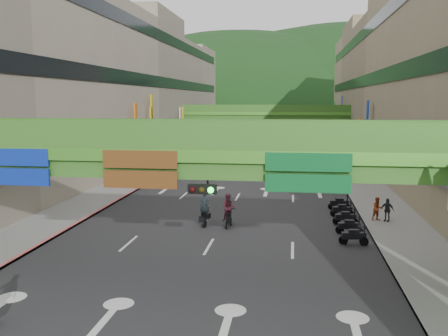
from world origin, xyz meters
name	(u,v)px	position (x,y,z in m)	size (l,w,h in m)	color
road_slab	(258,161)	(0.00, 50.00, 0.01)	(18.00, 140.00, 0.02)	#28282B
sidewalk_left	(175,159)	(-11.00, 50.00, 0.07)	(4.00, 140.00, 0.15)	gray
sidewalk_right	(345,162)	(11.00, 50.00, 0.07)	(4.00, 140.00, 0.15)	gray
curb_left	(189,160)	(-9.10, 50.00, 0.09)	(0.20, 140.00, 0.18)	#CC5959
curb_right	(330,162)	(9.10, 50.00, 0.09)	(0.20, 140.00, 0.18)	gray
building_row_left	(115,88)	(-18.93, 50.00, 9.46)	(12.80, 95.00, 19.00)	#9E937F
building_row_right	(415,87)	(18.93, 50.00, 9.46)	(12.80, 95.00, 19.00)	gray
overpass_near	(203,169)	(0.93, 5.38, 5.21)	(28.00, 12.27, 7.10)	#4C9E2D
overpass_far	(265,116)	(0.00, 65.00, 5.40)	(28.00, 2.20, 7.10)	#4C9E2D
hill_left	(238,122)	(-15.00, 160.00, 0.00)	(168.00, 140.00, 112.00)	#1C4419
hill_right	(348,121)	(25.00, 180.00, 0.00)	(208.00, 176.00, 128.00)	#1C4419
bunting_string	(243,122)	(0.00, 30.00, 5.96)	(26.00, 0.36, 0.47)	black
scooter_rider_near	(205,209)	(-1.02, 16.52, 1.05)	(0.74, 1.59, 2.21)	black
scooter_rider_mid	(229,210)	(0.52, 16.37, 1.09)	(0.93, 1.60, 2.10)	black
scooter_rider_far	(226,152)	(-4.43, 51.71, 0.94)	(0.76, 1.60, 1.89)	maroon
parked_scooter_row	(346,217)	(7.80, 17.79, 0.52)	(1.60, 9.40, 1.08)	black
car_silver	(232,145)	(-5.25, 65.06, 0.72)	(1.51, 4.34, 1.43)	#98979F
car_yellow	(266,158)	(1.13, 47.19, 0.74)	(1.74, 4.33, 1.47)	yellow
pedestrian_red	(378,211)	(9.92, 18.82, 0.76)	(0.74, 0.58, 1.52)	#A03F1C
pedestrian_dark	(387,212)	(10.49, 18.68, 0.75)	(0.88, 0.37, 1.50)	#21222A
pedestrian_blue	(344,166)	(9.80, 40.00, 0.88)	(0.82, 0.53, 1.76)	#344756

